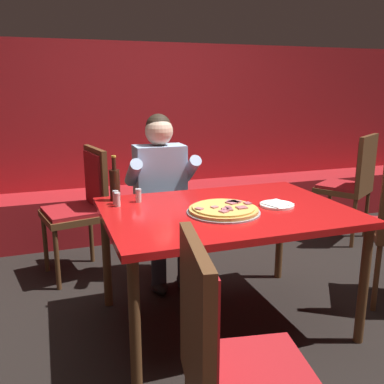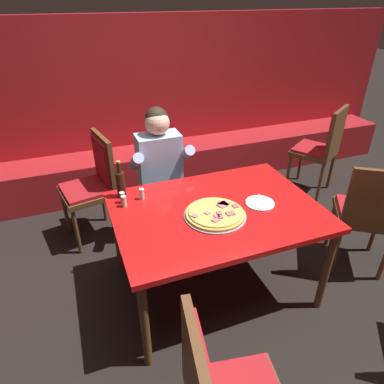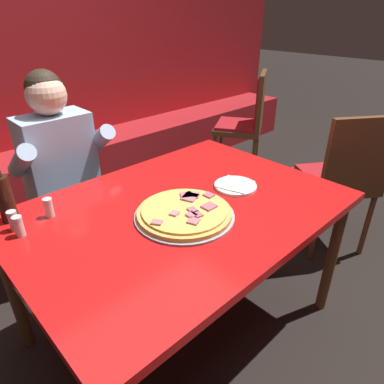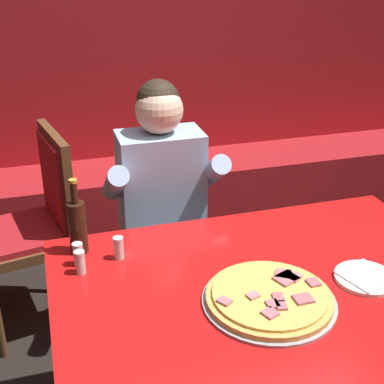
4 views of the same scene
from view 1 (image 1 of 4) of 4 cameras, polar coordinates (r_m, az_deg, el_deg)
The scene contains 14 objects.
ground_plane at distance 2.89m, azimuth 4.25°, elevation -16.81°, with size 24.00×24.00×0.00m, color black.
booth_wall_panel at distance 4.59m, azimuth -6.47°, elevation 7.36°, with size 6.80×0.16×1.90m, color #A3191E.
booth_bench at distance 4.43m, azimuth -5.29°, elevation -2.38°, with size 6.46×0.48×0.46m, color #A3191E.
main_dining_table at distance 2.60m, azimuth 4.53°, elevation -3.67°, with size 1.45×1.05×0.76m.
pizza at distance 2.49m, azimuth 4.26°, elevation -2.39°, with size 0.43×0.43×0.05m.
plate_white_paper at distance 2.68m, azimuth 11.25°, elevation -1.67°, with size 0.21×0.21×0.02m.
beer_bottle at distance 2.77m, azimuth -10.26°, elevation 1.09°, with size 0.07×0.07×0.29m.
shaker_oregano at distance 2.70m, azimuth -10.14°, elevation -0.81°, with size 0.04×0.04×0.09m.
shaker_parmesan at distance 2.73m, azimuth -7.16°, elevation -0.55°, with size 0.04×0.04×0.09m.
shaker_black_pepper at distance 2.65m, azimuth -9.92°, elevation -1.10°, with size 0.04×0.04×0.09m.
diner_seated_blue_shirt at distance 3.23m, azimuth -3.89°, elevation 0.14°, with size 0.53×0.53×1.27m.
dining_chair_side_aisle at distance 3.45m, azimuth -14.38°, elevation -1.32°, with size 0.52×0.52×1.01m.
dining_chair_near_left at distance 1.54m, azimuth 5.13°, elevation -21.49°, with size 0.51×0.51×1.01m.
dining_chair_far_right at distance 4.36m, azimuth 20.59°, elevation 1.52°, with size 0.61×0.61×1.03m.
Camera 1 is at (-1.01, -2.26, 1.48)m, focal length 40.00 mm.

